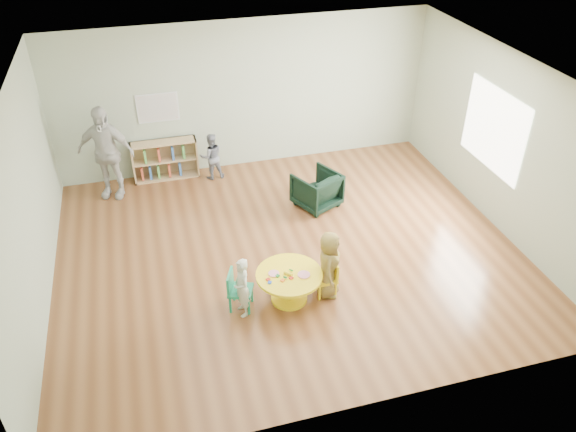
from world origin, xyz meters
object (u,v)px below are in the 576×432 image
(armchair, at_px, (317,190))
(toddler, at_px, (211,156))
(activity_table, at_px, (289,282))
(child_left, at_px, (242,288))
(kid_chair_right, at_px, (328,277))
(kid_chair_left, at_px, (237,289))
(bookshelf, at_px, (164,160))
(adult_caretaker, at_px, (106,153))
(child_right, at_px, (329,265))

(armchair, xyz_separation_m, toddler, (-1.59, 1.46, 0.13))
(toddler, bearing_deg, activity_table, 93.87)
(child_left, bearing_deg, kid_chair_right, 84.92)
(kid_chair_left, distance_m, armchair, 2.83)
(activity_table, xyz_separation_m, kid_chair_left, (-0.71, 0.04, -0.00))
(activity_table, xyz_separation_m, kid_chair_right, (0.56, -0.01, -0.02))
(activity_table, relative_size, bookshelf, 0.76)
(kid_chair_right, height_order, bookshelf, bookshelf)
(kid_chair_left, height_order, bookshelf, bookshelf)
(child_left, bearing_deg, activity_table, 89.10)
(bookshelf, bearing_deg, adult_caretaker, -158.03)
(child_left, xyz_separation_m, child_right, (1.23, 0.07, 0.07))
(bookshelf, distance_m, child_right, 4.37)
(kid_chair_right, distance_m, child_right, 0.22)
(activity_table, xyz_separation_m, child_right, (0.56, -0.02, 0.20))
(activity_table, height_order, kid_chair_right, kid_chair_right)
(child_right, xyz_separation_m, toddler, (-1.03, 3.68, -0.06))
(child_left, height_order, child_right, child_right)
(bookshelf, height_order, armchair, bookshelf)
(kid_chair_right, bearing_deg, child_left, 93.92)
(child_right, bearing_deg, activity_table, 110.04)
(kid_chair_right, relative_size, child_right, 0.53)
(activity_table, distance_m, bookshelf, 4.14)
(child_right, bearing_deg, kid_chair_right, -7.76)
(activity_table, relative_size, toddler, 1.02)
(child_left, distance_m, adult_caretaker, 3.99)
(kid_chair_left, height_order, child_left, child_left)
(bookshelf, distance_m, adult_caretaker, 1.16)
(bookshelf, distance_m, armchair, 2.98)
(bookshelf, bearing_deg, kid_chair_right, -64.40)
(child_right, relative_size, adult_caretaker, 0.60)
(armchair, relative_size, child_left, 0.79)
(bookshelf, bearing_deg, toddler, -17.18)
(armchair, xyz_separation_m, adult_caretaker, (-3.42, 1.32, 0.53))
(child_left, height_order, adult_caretaker, adult_caretaker)
(activity_table, xyz_separation_m, armchair, (1.11, 2.21, 0.00))
(toddler, height_order, adult_caretaker, adult_caretaker)
(kid_chair_left, relative_size, adult_caretaker, 0.35)
(kid_chair_right, xyz_separation_m, toddler, (-1.04, 3.68, 0.16))
(kid_chair_left, bearing_deg, armchair, 161.59)
(kid_chair_left, distance_m, toddler, 3.63)
(adult_caretaker, bearing_deg, child_left, -45.55)
(child_left, relative_size, toddler, 0.99)
(kid_chair_right, relative_size, adult_caretaker, 0.32)
(child_left, xyz_separation_m, toddler, (0.19, 3.75, 0.01))
(child_right, bearing_deg, armchair, 8.16)
(armchair, xyz_separation_m, child_right, (-0.55, -2.23, 0.19))
(activity_table, bearing_deg, kid_chair_right, -1.49)
(kid_chair_right, distance_m, adult_caretaker, 4.59)
(activity_table, distance_m, toddler, 3.69)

